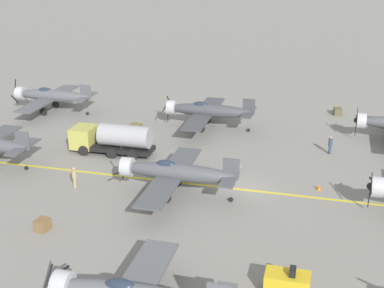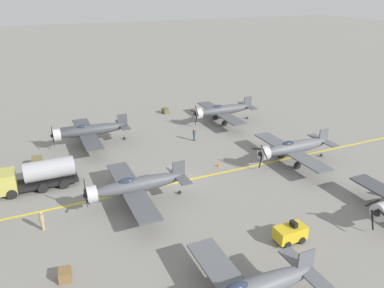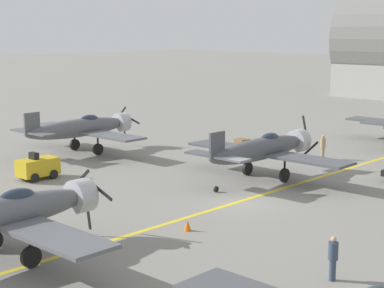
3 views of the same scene
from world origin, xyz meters
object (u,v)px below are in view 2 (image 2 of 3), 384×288
at_px(tow_tractor, 290,233).
at_px(supply_crate_outboard, 165,111).
at_px(supply_crate_mid_lane, 37,162).
at_px(airplane_mid_center, 135,186).
at_px(airplane_near_right, 222,110).
at_px(traffic_cone, 219,164).
at_px(supply_crate_by_tanker, 65,275).
at_px(airplane_mid_right, 89,131).
at_px(ground_crew_inspecting, 194,134).
at_px(ground_crew_walking, 42,220).
at_px(fuel_tanker, 36,175).
at_px(airplane_near_center, 293,148).

bearing_deg(tow_tractor, supply_crate_outboard, -4.10).
bearing_deg(supply_crate_outboard, supply_crate_mid_lane, 121.48).
xyz_separation_m(airplane_mid_center, airplane_near_right, (17.24, -18.81, -0.00)).
distance_m(airplane_near_right, traffic_cone, 15.42).
height_order(supply_crate_outboard, traffic_cone, supply_crate_outboard).
relative_size(tow_tractor, supply_crate_by_tanker, 2.54).
height_order(airplane_mid_right, tow_tractor, airplane_mid_right).
height_order(airplane_mid_right, ground_crew_inspecting, airplane_mid_right).
bearing_deg(ground_crew_inspecting, ground_crew_walking, 122.77).
xyz_separation_m(tow_tractor, traffic_cone, (14.70, -1.26, -0.52)).
height_order(fuel_tanker, ground_crew_inspecting, fuel_tanker).
relative_size(airplane_mid_center, fuel_tanker, 1.50).
distance_m(airplane_near_center, tow_tractor, 15.29).
relative_size(ground_crew_walking, supply_crate_outboard, 1.76).
bearing_deg(airplane_near_right, airplane_near_center, 176.96).
xyz_separation_m(airplane_mid_center, traffic_cone, (3.95, -11.18, -1.74)).
distance_m(airplane_mid_center, supply_crate_outboard, 28.25).
distance_m(fuel_tanker, supply_crate_outboard, 27.71).
bearing_deg(airplane_near_center, traffic_cone, 86.84).
bearing_deg(supply_crate_mid_lane, airplane_mid_center, -147.24).
bearing_deg(airplane_near_center, fuel_tanker, 93.35).
distance_m(airplane_mid_center, airplane_near_center, 19.47).
relative_size(airplane_near_right, fuel_tanker, 1.50).
height_order(tow_tractor, supply_crate_by_tanker, tow_tractor).
bearing_deg(airplane_near_right, airplane_mid_center, 127.22).
relative_size(airplane_mid_right, supply_crate_outboard, 11.60).
height_order(ground_crew_walking, traffic_cone, ground_crew_walking).
height_order(airplane_near_right, supply_crate_outboard, airplane_near_right).
height_order(airplane_mid_right, traffic_cone, airplane_mid_right).
xyz_separation_m(fuel_tanker, ground_crew_inspecting, (5.18, -20.30, -0.54)).
bearing_deg(airplane_near_center, airplane_mid_center, 108.93).
relative_size(airplane_mid_center, airplane_near_center, 1.00).
xyz_separation_m(supply_crate_mid_lane, supply_crate_outboard, (12.64, -20.64, -0.15)).
relative_size(ground_crew_inspecting, supply_crate_by_tanker, 1.74).
bearing_deg(supply_crate_outboard, airplane_near_center, -163.96).
xyz_separation_m(ground_crew_inspecting, traffic_cone, (-8.41, 0.68, -0.70)).
distance_m(ground_crew_inspecting, supply_crate_by_tanker, 27.93).
relative_size(supply_crate_mid_lane, traffic_cone, 2.53).
height_order(airplane_near_right, airplane_near_center, same).
bearing_deg(fuel_tanker, supply_crate_mid_lane, -3.09).
height_order(airplane_near_right, tow_tractor, airplane_near_right).
distance_m(airplane_mid_right, airplane_near_right, 20.11).
distance_m(airplane_near_right, supply_crate_by_tanker, 36.33).
bearing_deg(traffic_cone, ground_crew_inspecting, -4.63).
bearing_deg(airplane_mid_right, tow_tractor, -146.46).
distance_m(airplane_mid_right, tow_tractor, 29.69).
bearing_deg(traffic_cone, airplane_near_right, -29.85).
height_order(supply_crate_mid_lane, supply_crate_outboard, supply_crate_mid_lane).
xyz_separation_m(airplane_near_right, tow_tractor, (-27.99, 8.89, -1.22)).
relative_size(airplane_near_center, ground_crew_walking, 6.60).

